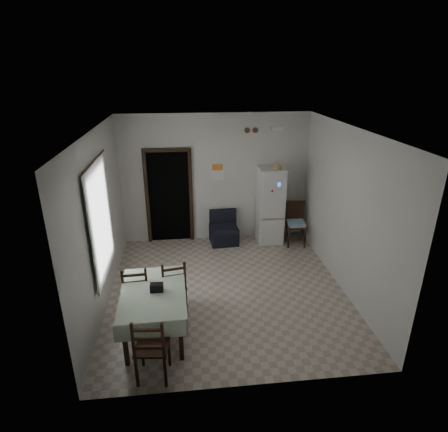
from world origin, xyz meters
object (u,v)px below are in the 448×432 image
object	(u,v)px
dining_table	(155,313)
dining_chair_near_head	(152,346)
navy_seat	(224,228)
dining_chair_far_right	(173,284)
corner_chair	(296,224)
dining_chair_far_left	(137,290)
fridge	(270,206)

from	to	relation	value
dining_table	dining_chair_near_head	size ratio (longest dim) A/B	1.45
navy_seat	dining_chair_far_right	world-z (taller)	dining_chair_far_right
dining_chair_far_right	corner_chair	bearing A→B (deg)	-151.68
dining_chair_near_head	dining_chair_far_left	bearing A→B (deg)	-70.06
navy_seat	corner_chair	xyz separation A→B (m)	(1.61, -0.26, 0.12)
navy_seat	corner_chair	size ratio (longest dim) A/B	0.75
navy_seat	dining_chair_far_right	distance (m)	2.66
corner_chair	dining_table	xyz separation A→B (m)	(-3.00, -2.75, -0.12)
dining_table	dining_chair_far_right	bearing A→B (deg)	64.19
fridge	dining_table	xyz separation A→B (m)	(-2.44, -3.01, -0.50)
navy_seat	corner_chair	distance (m)	1.63
dining_chair_near_head	navy_seat	bearing A→B (deg)	-103.36
fridge	navy_seat	distance (m)	1.17
fridge	navy_seat	bearing A→B (deg)	-179.93
fridge	dining_chair_far_left	distance (m)	3.76
corner_chair	navy_seat	bearing A→B (deg)	175.05
navy_seat	dining_chair_far_left	distance (m)	3.05
dining_table	dining_chair_far_left	xyz separation A→B (m)	(-0.31, 0.48, 0.11)
navy_seat	dining_chair_near_head	bearing A→B (deg)	-113.17
navy_seat	corner_chair	bearing A→B (deg)	-12.84
corner_chair	dining_chair_far_left	bearing A→B (deg)	-141.36
navy_seat	dining_chair_far_right	bearing A→B (deg)	-118.69
corner_chair	dining_chair_far_left	size ratio (longest dim) A/B	1.04
dining_table	dining_chair_far_right	xyz separation A→B (m)	(0.27, 0.60, 0.10)
corner_chair	dining_chair_near_head	size ratio (longest dim) A/B	1.00
dining_table	dining_chair_far_left	world-z (taller)	dining_chair_far_left
dining_chair_far_left	dining_chair_far_right	world-z (taller)	dining_chair_far_left
fridge	dining_chair_near_head	distance (m)	4.58
navy_seat	corner_chair	world-z (taller)	corner_chair
dining_chair_far_left	dining_chair_near_head	world-z (taller)	dining_chair_near_head
fridge	navy_seat	xyz separation A→B (m)	(-1.06, 0.00, -0.50)
dining_chair_far_right	navy_seat	bearing A→B (deg)	-124.86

